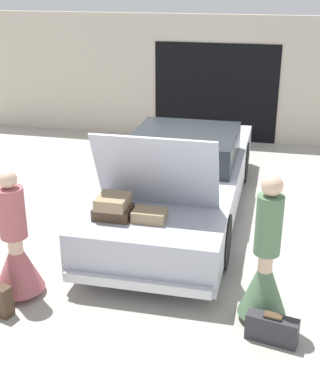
{
  "coord_description": "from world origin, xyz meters",
  "views": [
    {
      "loc": [
        1.46,
        -7.86,
        3.65
      ],
      "look_at": [
        0.0,
        -1.47,
        0.94
      ],
      "focal_mm": 50.0,
      "sensor_mm": 36.0,
      "label": 1
    }
  ],
  "objects_px": {
    "person_right": "(265,270)",
    "person_left": "(16,252)",
    "car": "(181,178)",
    "suitcase_beside_right_person": "(272,329)"
  },
  "relations": [
    {
      "from": "person_right",
      "to": "suitcase_beside_right_person",
      "type": "relative_size",
      "value": 3.05
    },
    {
      "from": "person_left",
      "to": "person_right",
      "type": "bearing_deg",
      "value": 79.98
    },
    {
      "from": "car",
      "to": "person_right",
      "type": "height_order",
      "value": "car"
    },
    {
      "from": "car",
      "to": "person_right",
      "type": "xyz_separation_m",
      "value": [
        1.45,
        -2.68,
        0.05
      ]
    },
    {
      "from": "person_left",
      "to": "car",
      "type": "bearing_deg",
      "value": 140.18
    },
    {
      "from": "person_right",
      "to": "person_left",
      "type": "bearing_deg",
      "value": 81.63
    },
    {
      "from": "car",
      "to": "suitcase_beside_right_person",
      "type": "height_order",
      "value": "car"
    },
    {
      "from": "car",
      "to": "suitcase_beside_right_person",
      "type": "relative_size",
      "value": 9.54
    },
    {
      "from": "car",
      "to": "person_left",
      "type": "relative_size",
      "value": 3.41
    },
    {
      "from": "car",
      "to": "suitcase_beside_right_person",
      "type": "bearing_deg",
      "value": -62.75
    }
  ]
}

